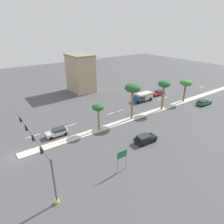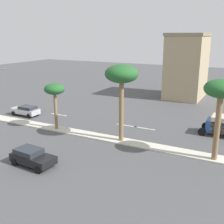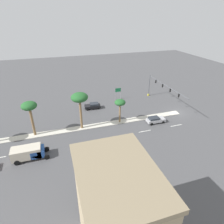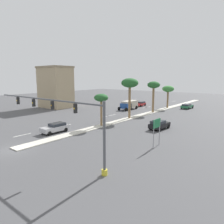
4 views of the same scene
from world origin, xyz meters
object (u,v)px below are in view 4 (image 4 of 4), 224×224
(palm_tree_inboard, at_px, (154,86))
(palm_tree_far, at_px, (130,84))
(sedan_green_leading, at_px, (187,106))
(sedan_silver_outboard, at_px, (55,128))
(traffic_signal_gantry, at_px, (65,118))
(sedan_red_far, at_px, (140,104))
(commercial_building, at_px, (55,87))
(palm_tree_right, at_px, (101,99))
(sedan_black_left, at_px, (159,124))
(box_truck, at_px, (129,105))
(palm_tree_front, at_px, (168,89))
(directional_road_sign, at_px, (157,126))

(palm_tree_inboard, bearing_deg, palm_tree_far, -91.87)
(sedan_green_leading, distance_m, sedan_silver_outboard, 38.65)
(traffic_signal_gantry, xyz_separation_m, sedan_red_far, (-15.56, 40.35, -3.71))
(commercial_building, distance_m, palm_tree_inboard, 27.37)
(palm_tree_right, bearing_deg, sedan_black_left, 26.21)
(sedan_silver_outboard, bearing_deg, box_truck, 99.30)
(box_truck, bearing_deg, commercial_building, -152.82)
(palm_tree_front, height_order, box_truck, palm_tree_front)
(palm_tree_right, relative_size, palm_tree_front, 0.91)
(palm_tree_front, relative_size, sedan_red_far, 1.41)
(palm_tree_far, bearing_deg, palm_tree_inboard, 88.13)
(palm_tree_inboard, distance_m, sedan_silver_outboard, 26.92)
(palm_tree_front, distance_m, box_truck, 11.95)
(palm_tree_inboard, height_order, box_truck, palm_tree_inboard)
(commercial_building, height_order, palm_tree_right, commercial_building)
(sedan_green_leading, distance_m, sedan_red_far, 13.15)
(sedan_red_far, bearing_deg, sedan_green_leading, 16.38)
(sedan_black_left, bearing_deg, palm_tree_front, 110.94)
(sedan_silver_outboard, height_order, box_truck, box_truck)
(sedan_black_left, bearing_deg, commercial_building, 171.52)
(palm_tree_inboard, bearing_deg, palm_tree_right, -90.86)
(commercial_building, relative_size, palm_tree_right, 2.07)
(palm_tree_front, distance_m, sedan_silver_outboard, 35.93)
(directional_road_sign, distance_m, commercial_building, 40.46)
(directional_road_sign, xyz_separation_m, sedan_red_far, (-20.66, 30.48, -1.80))
(commercial_building, bearing_deg, traffic_signal_gantry, -35.19)
(commercial_building, xyz_separation_m, sedan_silver_outboard, (22.82, -17.15, -5.00))
(sedan_red_far, bearing_deg, traffic_signal_gantry, -68.91)
(directional_road_sign, relative_size, commercial_building, 0.30)
(traffic_signal_gantry, distance_m, palm_tree_front, 42.34)
(palm_tree_right, distance_m, sedan_silver_outboard, 9.10)
(traffic_signal_gantry, relative_size, sedan_black_left, 4.32)
(palm_tree_right, xyz_separation_m, sedan_red_far, (-8.17, 26.58, -4.06))
(palm_tree_inboard, height_order, palm_tree_front, palm_tree_inboard)
(palm_tree_right, bearing_deg, directional_road_sign, -17.33)
(palm_tree_inboard, distance_m, sedan_black_left, 17.43)
(sedan_black_left, bearing_deg, palm_tree_far, 153.46)
(palm_tree_front, relative_size, sedan_green_leading, 1.38)
(palm_tree_inboard, height_order, sedan_green_leading, palm_tree_inboard)
(palm_tree_far, height_order, palm_tree_front, palm_tree_far)
(commercial_building, height_order, box_truck, commercial_building)
(palm_tree_far, relative_size, palm_tree_front, 1.34)
(sedan_green_leading, relative_size, box_truck, 0.73)
(palm_tree_inboard, distance_m, sedan_red_far, 12.99)
(palm_tree_front, bearing_deg, sedan_red_far, -170.73)
(traffic_signal_gantry, height_order, commercial_building, commercial_building)
(directional_road_sign, height_order, sedan_green_leading, directional_road_sign)
(commercial_building, distance_m, palm_tree_front, 31.36)
(traffic_signal_gantry, relative_size, box_truck, 2.98)
(directional_road_sign, height_order, sedan_black_left, directional_road_sign)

